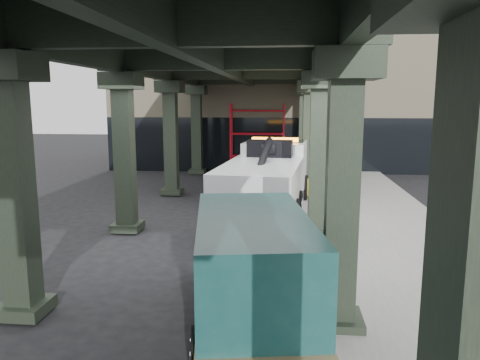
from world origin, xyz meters
The scene contains 8 objects.
ground centered at (0.00, 0.00, 0.00)m, with size 90.00×90.00×0.00m, color black.
sidewalk centered at (4.50, 2.00, 0.07)m, with size 5.00×40.00×0.15m, color gray.
lane_stripe centered at (1.70, 2.00, 0.01)m, with size 0.12×38.00×0.01m, color silver.
viaduct centered at (-0.40, 2.00, 5.46)m, with size 7.40×32.00×6.40m.
building centered at (2.00, 20.00, 4.00)m, with size 22.00×10.00×8.00m, color #C6B793.
scaffolding centered at (0.00, 14.64, 2.11)m, with size 3.08×0.88×4.00m.
tow_truck centered at (0.99, 4.78, 1.39)m, with size 3.27×8.87×2.85m.
towed_van centered at (1.01, -3.82, 1.16)m, with size 2.83×5.54×2.15m.
Camera 1 is at (1.61, -12.11, 4.15)m, focal length 35.00 mm.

